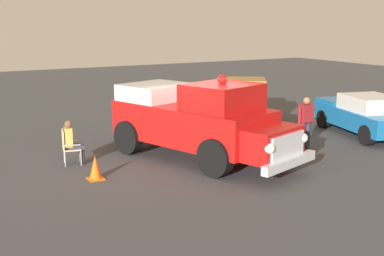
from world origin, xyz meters
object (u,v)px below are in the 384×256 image
Objects in this scene: vintage_fire_truck at (198,120)px; spectator_seated at (72,141)px; lawn_chair_by_car at (383,106)px; spectator_standing at (306,119)px; parked_pickup at (240,99)px; lawn_chair_near_truck at (68,145)px; classic_hot_rod at (364,114)px; traffic_cone at (95,168)px.

spectator_seated is (-3.40, 1.28, -0.50)m from vintage_fire_truck.
spectator_standing is at bearing -161.21° from lawn_chair_by_car.
parked_pickup reaches higher than lawn_chair_by_car.
spectator_standing is (7.14, -1.95, 0.37)m from lawn_chair_near_truck.
spectator_seated is at bearing 172.42° from classic_hot_rod.
lawn_chair_near_truck is at bearing -162.63° from parked_pickup.
parked_pickup is at bearing 126.14° from classic_hot_rod.
vintage_fire_truck is 3.82m from lawn_chair_near_truck.
spectator_standing is (-6.06, -2.06, 0.37)m from lawn_chair_by_car.
lawn_chair_near_truck is at bearing 164.71° from spectator_standing.
traffic_cone is (-7.42, -4.10, -0.68)m from parked_pickup.
lawn_chair_near_truck and lawn_chair_by_car have the same top height.
classic_hot_rod is 3.32m from spectator_standing.
vintage_fire_truck reaches higher than classic_hot_rod.
vintage_fire_truck is 6.20× the size of lawn_chair_by_car.
lawn_chair_by_car reaches higher than traffic_cone.
parked_pickup is 4.89× the size of lawn_chair_by_car.
traffic_cone is at bearing -82.72° from lawn_chair_near_truck.
lawn_chair_by_car is at bearing -22.29° from parked_pickup.
classic_hot_rod is at bearing -7.65° from lawn_chair_near_truck.
spectator_seated is at bearing 164.68° from spectator_standing.
lawn_chair_near_truck is (-7.64, -2.39, -0.40)m from parked_pickup.
classic_hot_rod is 4.70m from parked_pickup.
lawn_chair_by_car is (13.21, 0.11, 0.00)m from lawn_chair_near_truck.
classic_hot_rod is (6.88, -0.09, -0.45)m from vintage_fire_truck.
spectator_seated reaches higher than traffic_cone.
vintage_fire_truck reaches higher than traffic_cone.
vintage_fire_truck is 3.45m from traffic_cone.
vintage_fire_truck is 3.67m from spectator_seated.
classic_hot_rod reaches higher than lawn_chair_by_car.
lawn_chair_near_truck is (-10.41, 1.40, -0.16)m from classic_hot_rod.
spectator_standing is 2.64× the size of traffic_cone.
vintage_fire_truck is at bearing -20.57° from spectator_seated.
vintage_fire_truck reaches higher than spectator_seated.
lawn_chair_near_truck is 0.61× the size of spectator_standing.
spectator_seated is at bearing -162.14° from parked_pickup.
vintage_fire_truck is at bearing -20.32° from lawn_chair_near_truck.
spectator_standing is (-3.27, -0.56, 0.22)m from classic_hot_rod.
classic_hot_rod is at bearing -53.86° from parked_pickup.
parked_pickup reaches higher than lawn_chair_near_truck.
spectator_standing reaches higher than spectator_seated.
lawn_chair_near_truck is 7.42m from spectator_standing.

